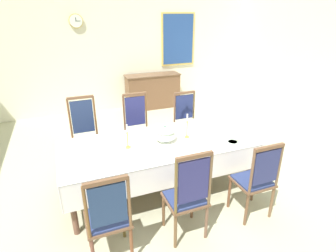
% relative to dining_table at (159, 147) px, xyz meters
% --- Properties ---
extents(ground, '(7.76, 7.10, 0.04)m').
position_rel_dining_table_xyz_m(ground, '(0.00, 0.25, -0.70)').
color(ground, '#B2B291').
extents(back_wall, '(7.76, 0.08, 3.48)m').
position_rel_dining_table_xyz_m(back_wall, '(0.00, 3.84, 1.06)').
color(back_wall, '#EBE8CC').
rests_on(back_wall, ground).
extents(dining_table, '(2.61, 1.15, 0.75)m').
position_rel_dining_table_xyz_m(dining_table, '(0.00, 0.00, 0.00)').
color(dining_table, brown).
rests_on(dining_table, ground).
extents(tablecloth, '(2.63, 1.17, 0.36)m').
position_rel_dining_table_xyz_m(tablecloth, '(0.00, 0.00, -0.01)').
color(tablecloth, white).
rests_on(tablecloth, dining_table).
extents(chair_south_a, '(0.44, 0.42, 1.07)m').
position_rel_dining_table_xyz_m(chair_south_a, '(-0.89, -0.98, -0.13)').
color(chair_south_a, brown).
rests_on(chair_south_a, ground).
extents(chair_north_a, '(0.44, 0.42, 1.20)m').
position_rel_dining_table_xyz_m(chair_north_a, '(-0.89, 0.99, -0.08)').
color(chair_north_a, brown).
rests_on(chair_north_a, ground).
extents(chair_south_b, '(0.44, 0.42, 1.14)m').
position_rel_dining_table_xyz_m(chair_south_b, '(-0.02, -0.98, -0.11)').
color(chair_south_b, brown).
rests_on(chair_south_b, ground).
extents(chair_north_b, '(0.44, 0.42, 1.16)m').
position_rel_dining_table_xyz_m(chair_north_b, '(-0.02, 0.98, -0.10)').
color(chair_north_b, brown).
rests_on(chair_north_b, ground).
extents(chair_south_c, '(0.44, 0.42, 1.05)m').
position_rel_dining_table_xyz_m(chair_south_c, '(0.90, -0.98, -0.13)').
color(chair_south_c, brown).
rests_on(chair_south_c, ground).
extents(chair_north_c, '(0.44, 0.42, 1.09)m').
position_rel_dining_table_xyz_m(chair_north_c, '(0.90, 0.98, -0.12)').
color(chair_north_c, brown).
rests_on(chair_north_c, ground).
extents(soup_tureen, '(0.30, 0.30, 0.24)m').
position_rel_dining_table_xyz_m(soup_tureen, '(0.10, 0.00, 0.19)').
color(soup_tureen, white).
rests_on(soup_tureen, tablecloth).
extents(candlestick_west, '(0.07, 0.07, 0.33)m').
position_rel_dining_table_xyz_m(candlestick_west, '(-0.43, 0.00, 0.20)').
color(candlestick_west, gold).
rests_on(candlestick_west, tablecloth).
extents(candlestick_east, '(0.07, 0.07, 0.36)m').
position_rel_dining_table_xyz_m(candlestick_east, '(0.43, 0.00, 0.22)').
color(candlestick_east, gold).
rests_on(candlestick_east, tablecloth).
extents(bowl_near_left, '(0.15, 0.15, 0.03)m').
position_rel_dining_table_xyz_m(bowl_near_left, '(0.93, -0.41, 0.09)').
color(bowl_near_left, white).
rests_on(bowl_near_left, tablecloth).
extents(bowl_near_right, '(0.19, 0.19, 0.05)m').
position_rel_dining_table_xyz_m(bowl_near_right, '(0.76, 0.44, 0.10)').
color(bowl_near_right, white).
rests_on(bowl_near_right, tablecloth).
extents(spoon_primary, '(0.03, 0.18, 0.01)m').
position_rel_dining_table_xyz_m(spoon_primary, '(1.03, -0.38, 0.08)').
color(spoon_primary, gold).
rests_on(spoon_primary, tablecloth).
extents(spoon_secondary, '(0.04, 0.18, 0.01)m').
position_rel_dining_table_xyz_m(spoon_secondary, '(0.88, 0.47, 0.08)').
color(spoon_secondary, gold).
rests_on(spoon_secondary, tablecloth).
extents(sideboard, '(1.44, 0.48, 0.90)m').
position_rel_dining_table_xyz_m(sideboard, '(1.11, 3.52, -0.23)').
color(sideboard, brown).
rests_on(sideboard, ground).
extents(mounted_clock, '(0.32, 0.06, 0.32)m').
position_rel_dining_table_xyz_m(mounted_clock, '(-0.61, 3.77, 1.54)').
color(mounted_clock, '#D1B251').
extents(framed_painting, '(0.94, 0.05, 1.35)m').
position_rel_dining_table_xyz_m(framed_painting, '(1.94, 3.78, 1.05)').
color(framed_painting, '#D1B251').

